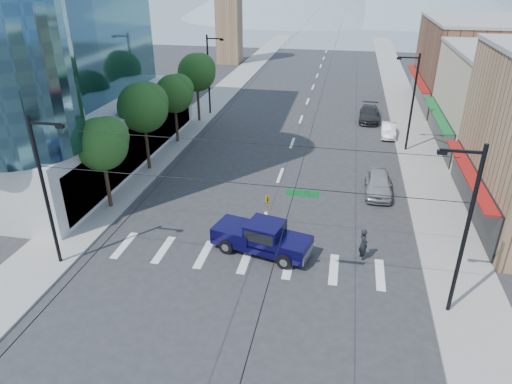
% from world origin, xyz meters
% --- Properties ---
extents(ground, '(160.00, 160.00, 0.00)m').
position_xyz_m(ground, '(0.00, 0.00, 0.00)').
color(ground, '#28282B').
rests_on(ground, ground).
extents(sidewalk_left, '(4.00, 120.00, 0.15)m').
position_xyz_m(sidewalk_left, '(-12.00, 40.00, 0.07)').
color(sidewalk_left, gray).
rests_on(sidewalk_left, ground).
extents(sidewalk_right, '(4.00, 120.00, 0.15)m').
position_xyz_m(sidewalk_right, '(12.00, 40.00, 0.07)').
color(sidewalk_right, gray).
rests_on(sidewalk_right, ground).
extents(shop_far, '(12.00, 18.00, 10.00)m').
position_xyz_m(shop_far, '(20.00, 40.00, 5.00)').
color(shop_far, brown).
rests_on(shop_far, ground).
extents(clock_tower, '(4.80, 4.80, 20.40)m').
position_xyz_m(clock_tower, '(-16.50, 62.00, 10.64)').
color(clock_tower, '#8C6B4C').
rests_on(clock_tower, ground).
extents(tree_near, '(3.65, 3.64, 6.71)m').
position_xyz_m(tree_near, '(-11.07, 6.10, 4.99)').
color(tree_near, black).
rests_on(tree_near, ground).
extents(tree_midnear, '(4.09, 4.09, 7.52)m').
position_xyz_m(tree_midnear, '(-11.07, 13.10, 5.59)').
color(tree_midnear, black).
rests_on(tree_midnear, ground).
extents(tree_midfar, '(3.65, 3.64, 6.71)m').
position_xyz_m(tree_midfar, '(-11.07, 20.10, 4.99)').
color(tree_midfar, black).
rests_on(tree_midfar, ground).
extents(tree_far, '(4.09, 4.09, 7.52)m').
position_xyz_m(tree_far, '(-11.07, 27.10, 5.59)').
color(tree_far, black).
rests_on(tree_far, ground).
extents(signal_rig, '(21.80, 0.20, 9.00)m').
position_xyz_m(signal_rig, '(0.19, -1.00, 4.64)').
color(signal_rig, black).
rests_on(signal_rig, ground).
extents(lamp_pole_nw, '(2.00, 0.25, 9.00)m').
position_xyz_m(lamp_pole_nw, '(-10.67, 30.00, 4.94)').
color(lamp_pole_nw, black).
rests_on(lamp_pole_nw, ground).
extents(lamp_pole_ne, '(2.00, 0.25, 9.00)m').
position_xyz_m(lamp_pole_ne, '(10.67, 22.00, 4.94)').
color(lamp_pole_ne, black).
rests_on(lamp_pole_ne, ground).
extents(pickup_truck, '(6.38, 3.47, 2.05)m').
position_xyz_m(pickup_truck, '(0.55, 2.51, 1.07)').
color(pickup_truck, '#090632').
rests_on(pickup_truck, ground).
extents(pedestrian, '(0.72, 0.85, 1.97)m').
position_xyz_m(pedestrian, '(6.59, 2.99, 0.99)').
color(pedestrian, black).
rests_on(pedestrian, ground).
extents(parked_car_near, '(1.97, 4.85, 1.65)m').
position_xyz_m(parked_car_near, '(7.83, 12.15, 0.82)').
color(parked_car_near, '#A3A4A8').
rests_on(parked_car_near, ground).
extents(parked_car_mid, '(1.56, 4.08, 1.33)m').
position_xyz_m(parked_car_mid, '(9.40, 25.99, 0.66)').
color(parked_car_mid, white).
rests_on(parked_car_mid, ground).
extents(parked_car_far, '(2.42, 5.50, 1.57)m').
position_xyz_m(parked_car_far, '(7.60, 31.10, 0.79)').
color(parked_car_far, '#2A2A2C').
rests_on(parked_car_far, ground).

